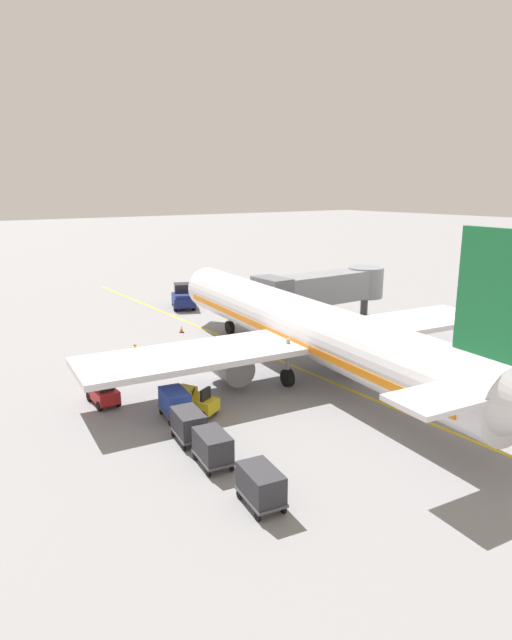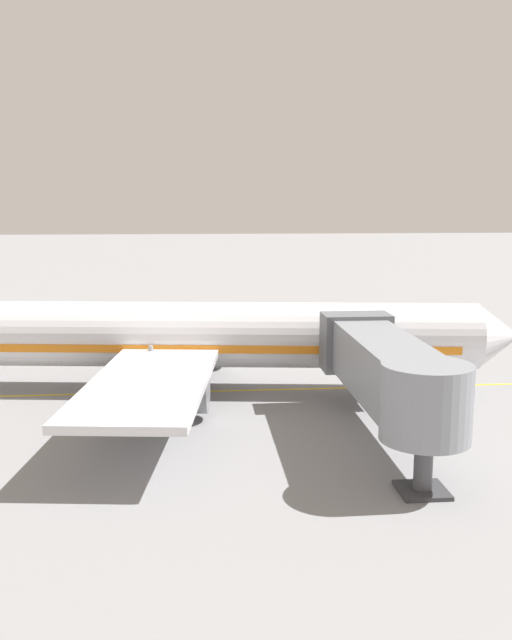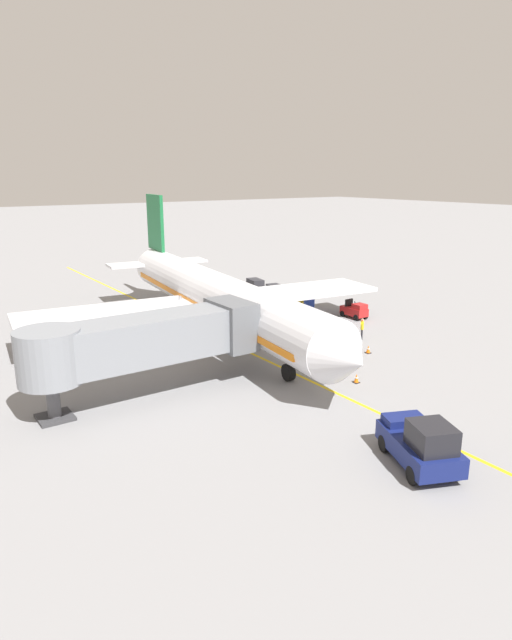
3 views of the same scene
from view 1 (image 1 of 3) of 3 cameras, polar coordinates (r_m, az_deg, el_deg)
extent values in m
plane|color=gray|center=(36.94, 5.70, -5.60)|extent=(400.00, 400.00, 0.00)
cube|color=gold|center=(36.94, 5.70, -5.59)|extent=(0.24, 80.00, 0.01)
cylinder|color=silver|center=(36.32, 4.84, -0.50)|extent=(7.48, 32.21, 3.70)
cube|color=orange|center=(36.44, 4.83, -1.21)|extent=(7.21, 29.68, 0.44)
cone|color=silver|center=(51.24, -5.75, 3.68)|extent=(3.89, 2.81, 3.63)
cube|color=black|center=(49.50, -4.96, 4.10)|extent=(2.89, 1.42, 0.60)
cube|color=silver|center=(35.68, 5.70, -1.86)|extent=(30.41, 8.73, 0.36)
cylinder|color=gray|center=(34.09, -2.83, -4.76)|extent=(2.37, 3.42, 2.00)
cylinder|color=gray|center=(39.86, 11.58, -2.27)|extent=(2.37, 3.42, 2.00)
cube|color=#196B38|center=(24.53, 24.61, 2.34)|extent=(0.84, 4.41, 5.50)
cube|color=silver|center=(25.67, 23.35, -6.45)|extent=(10.24, 3.77, 0.24)
cylinder|color=black|center=(46.47, -2.80, -0.77)|extent=(0.58, 1.15, 1.10)
cylinder|color=gray|center=(46.10, -2.82, 1.10)|extent=(0.24, 0.24, 2.00)
cylinder|color=black|center=(34.32, 3.35, -6.11)|extent=(0.58, 1.15, 1.10)
cylinder|color=gray|center=(33.83, 3.39, -3.64)|extent=(0.24, 0.24, 2.00)
cylinder|color=black|center=(36.83, 9.47, -4.88)|extent=(0.58, 1.15, 1.10)
cylinder|color=gray|center=(36.37, 9.57, -2.56)|extent=(0.24, 0.24, 2.00)
cube|color=gray|center=(48.35, 6.60, 3.29)|extent=(11.92, 2.80, 2.60)
cube|color=slate|center=(45.12, 1.69, 2.63)|extent=(2.00, 3.50, 2.99)
cylinder|color=gray|center=(52.46, 11.48, 3.93)|extent=(3.36, 3.36, 2.86)
cylinder|color=#4C4C51|center=(52.91, 11.35, 1.38)|extent=(0.70, 0.70, 2.19)
cube|color=#38383A|center=(53.13, 11.30, 0.31)|extent=(1.80, 1.80, 0.16)
cube|color=navy|center=(56.85, -7.69, 2.13)|extent=(3.74, 4.91, 0.90)
cube|color=black|center=(57.63, -7.81, 3.30)|extent=(2.24, 2.35, 1.10)
cube|color=navy|center=(55.22, -7.58, 2.46)|extent=(2.15, 1.74, 0.36)
cylinder|color=black|center=(55.63, -6.59, 1.44)|extent=(0.63, 0.87, 0.80)
cylinder|color=black|center=(55.49, -8.52, 1.34)|extent=(0.63, 0.87, 0.80)
cylinder|color=black|center=(58.42, -6.88, 2.02)|extent=(0.63, 0.87, 0.80)
cylinder|color=black|center=(58.28, -8.71, 1.93)|extent=(0.63, 0.87, 0.80)
cube|color=gold|center=(30.36, -6.43, -8.75)|extent=(2.19, 2.77, 0.70)
cube|color=gold|center=(30.52, -7.53, -7.50)|extent=(1.38, 1.39, 0.44)
cube|color=black|center=(29.75, -5.37, -7.81)|extent=(0.82, 0.52, 0.64)
cylinder|color=black|center=(30.19, -6.66, -7.56)|extent=(0.19, 0.27, 0.54)
cylinder|color=black|center=(30.57, -8.37, -9.36)|extent=(0.43, 0.59, 0.56)
cylinder|color=black|center=(31.37, -7.18, -8.70)|extent=(0.43, 0.59, 0.56)
cylinder|color=black|center=(29.63, -5.60, -10.05)|extent=(0.43, 0.59, 0.56)
cylinder|color=black|center=(30.45, -4.46, -9.34)|extent=(0.43, 0.59, 0.56)
cube|color=#B21E1E|center=(32.75, -15.88, -7.49)|extent=(1.20, 2.50, 0.70)
cube|color=#B21E1E|center=(33.17, -16.35, -6.20)|extent=(1.02, 1.05, 0.44)
cube|color=black|center=(31.90, -15.54, -6.76)|extent=(0.84, 0.16, 0.64)
cylinder|color=black|center=(32.64, -16.03, -6.36)|extent=(0.08, 0.26, 0.54)
cylinder|color=black|center=(33.50, -17.23, -7.74)|extent=(0.20, 0.56, 0.56)
cylinder|color=black|center=(33.81, -15.48, -7.42)|extent=(0.20, 0.56, 0.56)
cylinder|color=black|center=(31.94, -16.22, -8.74)|extent=(0.20, 0.56, 0.56)
cylinder|color=black|center=(32.27, -14.40, -8.39)|extent=(0.20, 0.56, 0.56)
cube|color=#4C4C51|center=(30.09, -8.55, -9.46)|extent=(1.63, 2.38, 0.12)
cube|color=#233D9E|center=(29.86, -8.60, -8.39)|extent=(1.55, 2.26, 1.10)
cylinder|color=#4C4C51|center=(31.38, -9.38, -8.52)|extent=(0.18, 0.70, 0.07)
cylinder|color=black|center=(30.77, -10.01, -9.47)|extent=(0.17, 0.37, 0.36)
cylinder|color=black|center=(31.06, -8.03, -9.16)|extent=(0.17, 0.37, 0.36)
cylinder|color=black|center=(29.32, -9.08, -10.64)|extent=(0.17, 0.37, 0.36)
cylinder|color=black|center=(29.62, -7.01, -10.30)|extent=(0.17, 0.37, 0.36)
cube|color=#4C4C51|center=(27.43, -7.12, -11.80)|extent=(1.63, 2.38, 0.12)
cube|color=#2D2D33|center=(27.18, -7.16, -10.64)|extent=(1.55, 2.26, 1.10)
cylinder|color=#4C4C51|center=(28.69, -8.09, -10.67)|extent=(0.18, 0.70, 0.07)
cylinder|color=black|center=(28.10, -8.76, -11.76)|extent=(0.17, 0.37, 0.36)
cylinder|color=black|center=(28.40, -6.59, -11.39)|extent=(0.17, 0.37, 0.36)
cylinder|color=black|center=(26.68, -7.65, -13.17)|extent=(0.17, 0.37, 0.36)
cylinder|color=black|center=(27.00, -5.38, -12.76)|extent=(0.17, 0.37, 0.36)
cube|color=#4C4C51|center=(25.17, -4.59, -14.22)|extent=(1.63, 2.38, 0.12)
cube|color=#2D2D33|center=(24.89, -4.61, -12.98)|extent=(1.55, 2.26, 1.10)
cylinder|color=#4C4C51|center=(26.38, -5.79, -12.88)|extent=(0.18, 0.70, 0.07)
cylinder|color=black|center=(25.80, -6.45, -14.13)|extent=(0.17, 0.37, 0.36)
cylinder|color=black|center=(26.14, -4.11, -13.68)|extent=(0.17, 0.37, 0.36)
cylinder|color=black|center=(24.44, -5.08, -15.79)|extent=(0.17, 0.37, 0.36)
cylinder|color=black|center=(24.80, -2.61, -15.28)|extent=(0.17, 0.37, 0.36)
cube|color=#4C4C51|center=(22.32, 0.51, -18.14)|extent=(1.63, 2.38, 0.12)
cube|color=#2D2D33|center=(22.00, 0.51, -16.79)|extent=(1.55, 2.26, 1.10)
cylinder|color=#4C4C51|center=(23.44, -1.15, -16.47)|extent=(0.18, 0.70, 0.07)
cylinder|color=black|center=(22.88, -1.77, -17.98)|extent=(0.17, 0.37, 0.36)
cylinder|color=black|center=(23.28, 0.82, -17.36)|extent=(0.17, 0.37, 0.36)
cylinder|color=black|center=(21.62, 0.17, -20.06)|extent=(0.17, 0.37, 0.36)
cylinder|color=black|center=(22.05, 2.89, -19.33)|extent=(0.17, 0.37, 0.36)
cylinder|color=#232328|center=(38.70, -12.65, -4.30)|extent=(0.15, 0.15, 0.85)
cylinder|color=#232328|center=(38.88, -12.54, -4.21)|extent=(0.15, 0.15, 0.85)
cube|color=yellow|center=(38.58, -12.65, -3.23)|extent=(0.44, 0.44, 0.60)
cylinder|color=yellow|center=(38.37, -12.79, -3.41)|extent=(0.22, 0.22, 0.57)
cylinder|color=yellow|center=(38.81, -12.50, -3.20)|extent=(0.22, 0.22, 0.57)
sphere|color=beige|center=(38.45, -12.68, -2.62)|extent=(0.22, 0.22, 0.22)
cube|color=red|center=(38.45, -12.68, -2.59)|extent=(0.24, 0.24, 0.10)
cube|color=black|center=(47.33, -7.89, -1.28)|extent=(0.36, 0.36, 0.04)
cone|color=orange|center=(47.25, -7.90, -0.93)|extent=(0.30, 0.30, 0.55)
cylinder|color=white|center=(47.24, -7.90, -0.90)|extent=(0.21, 0.21, 0.06)
cube|color=black|center=(42.09, -11.41, -3.34)|extent=(0.36, 0.36, 0.04)
cone|color=orange|center=(42.00, -11.43, -2.95)|extent=(0.30, 0.30, 0.55)
cylinder|color=white|center=(42.00, -11.43, -2.92)|extent=(0.21, 0.21, 0.06)
cube|color=black|center=(41.36, -9.61, -3.57)|extent=(0.36, 0.36, 0.04)
cone|color=orange|center=(41.27, -9.63, -3.17)|extent=(0.30, 0.30, 0.55)
cylinder|color=white|center=(41.26, -9.63, -3.14)|extent=(0.21, 0.21, 0.06)
camera|label=2|loc=(67.19, 31.61, 10.50)|focal=38.89mm
camera|label=3|loc=(77.30, -0.48, 14.09)|focal=30.69mm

